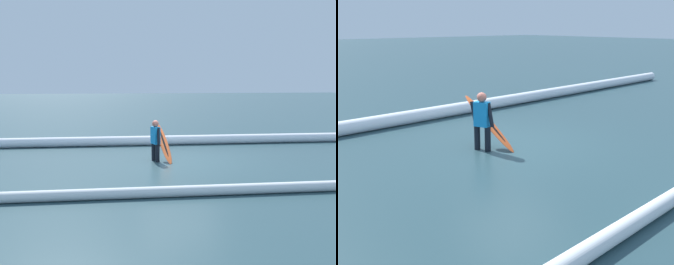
% 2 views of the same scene
% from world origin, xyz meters
% --- Properties ---
extents(ground_plane, '(146.33, 146.33, 0.00)m').
position_xyz_m(ground_plane, '(0.00, 0.00, 0.00)').
color(ground_plane, '#2A474F').
extents(surfer, '(0.31, 0.63, 1.35)m').
position_xyz_m(surfer, '(0.82, -0.11, 0.75)').
color(surfer, black).
rests_on(surfer, ground_plane).
extents(surfboard, '(0.54, 1.50, 1.18)m').
position_xyz_m(surfboard, '(0.53, -0.22, 0.58)').
color(surfboard, '#E55926').
rests_on(surfboard, ground_plane).
extents(wave_crest_foreground, '(25.21, 0.74, 0.39)m').
position_xyz_m(wave_crest_foreground, '(-0.37, -3.43, 0.19)').
color(wave_crest_foreground, white).
rests_on(wave_crest_foreground, ground_plane).
extents(wave_crest_midground, '(25.41, 0.45, 0.25)m').
position_xyz_m(wave_crest_midground, '(0.21, 4.07, 0.13)').
color(wave_crest_midground, white).
rests_on(wave_crest_midground, ground_plane).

